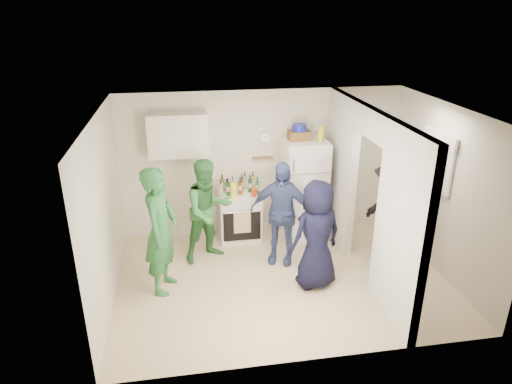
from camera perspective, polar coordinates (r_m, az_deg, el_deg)
floor at (r=6.92m, az=3.24°, el=-10.71°), size 4.80×4.80×0.00m
wall_back at (r=7.88m, az=0.78°, el=3.70°), size 4.80×0.00×4.80m
wall_front at (r=4.87m, az=7.92°, el=-9.09°), size 4.80×0.00×4.80m
wall_left at (r=6.28m, az=-18.44°, el=-2.55°), size 0.00×3.40×3.40m
wall_right at (r=7.22m, az=22.41°, el=0.15°), size 0.00×3.40×3.40m
ceiling at (r=5.94m, az=3.77°, el=9.95°), size 4.80×4.80×0.00m
partition_pier_back at (r=7.63m, az=10.49°, el=2.69°), size 0.12×1.20×2.50m
partition_pier_front at (r=5.78m, az=17.66°, el=-4.66°), size 0.12×1.20×2.50m
partition_header at (r=6.36m, az=14.43°, el=8.28°), size 0.12×1.00×0.40m
stove at (r=7.82m, az=-2.05°, el=-2.95°), size 0.72×0.60×0.86m
upper_cabinet at (r=7.42m, az=-9.74°, el=7.04°), size 0.95×0.34×0.70m
fridge at (r=7.82m, az=5.96°, el=0.39°), size 0.71×0.69×1.72m
wicker_basket at (r=7.55m, az=5.40°, el=7.09°), size 0.35×0.25×0.15m
blue_bowl at (r=7.51m, az=5.44°, el=8.04°), size 0.24×0.24×0.11m
yellow_cup_stack_top at (r=7.48m, az=8.10°, el=7.23°), size 0.09×0.09×0.25m
wall_clock at (r=7.74m, az=1.19°, el=6.83°), size 0.22×0.02×0.22m
spice_shelf at (r=7.80m, az=0.85°, el=4.28°), size 0.35×0.08×0.03m
nook_window at (r=7.24m, az=21.94°, el=3.67°), size 0.03×0.70×0.80m
nook_window_frame at (r=7.23m, az=21.84°, el=3.66°), size 0.04×0.76×0.86m
nook_valance at (r=7.12m, az=22.07°, el=6.32°), size 0.04×0.82×0.18m
yellow_cup_stack_stove at (r=7.39m, az=-2.81°, el=0.14°), size 0.09×0.09×0.25m
red_cup at (r=7.47m, az=-0.23°, el=-0.10°), size 0.09×0.09×0.12m
person_green_left at (r=6.37m, az=-11.82°, el=-4.77°), size 0.61×0.77×1.83m
person_green_center at (r=7.09m, az=-5.97°, el=-2.32°), size 0.98×0.89×1.65m
person_denim at (r=6.98m, az=3.12°, el=-2.65°), size 1.05×0.74×1.65m
person_navy at (r=6.43m, az=7.58°, el=-5.36°), size 0.90×0.71×1.60m
person_nook at (r=7.23m, az=16.58°, el=-2.43°), size 0.83×1.20×1.71m
bottle_a at (r=7.69m, az=-4.24°, el=1.17°), size 0.08×0.08×0.29m
bottle_b at (r=7.48m, az=-3.53°, el=0.65°), size 0.07×0.07×0.30m
bottle_c at (r=7.73m, az=-2.93°, el=1.15°), size 0.06×0.06×0.24m
bottle_d at (r=7.53m, az=-1.99°, el=0.79°), size 0.08×0.08×0.29m
bottle_e at (r=7.76m, az=-1.40°, el=1.48°), size 0.06×0.06×0.30m
bottle_f at (r=7.62m, az=-0.74°, el=1.06°), size 0.06×0.06×0.29m
bottle_g at (r=7.77m, az=-0.41°, el=1.53°), size 0.07×0.07×0.31m
bottle_h at (r=7.44m, az=-4.43°, el=0.50°), size 0.06×0.06×0.30m
bottle_i at (r=7.69m, az=-1.76°, el=1.21°), size 0.06×0.06×0.28m
bottle_j at (r=7.52m, az=0.15°, el=0.82°), size 0.06×0.06×0.31m
bottle_k at (r=7.62m, az=-3.71°, el=0.80°), size 0.06×0.06×0.24m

